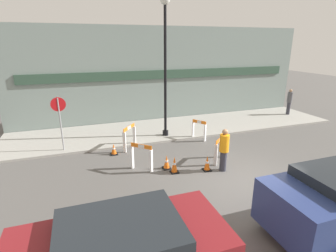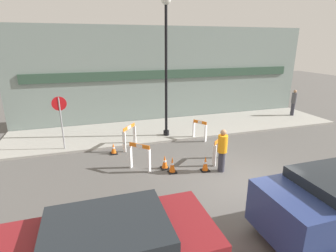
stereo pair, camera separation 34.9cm
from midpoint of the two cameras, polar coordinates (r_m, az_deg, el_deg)
ground_plane at (r=9.50m, az=17.34°, el=-12.03°), size 60.00×60.00×0.00m
sidewalk_slab at (r=14.68m, az=3.37°, el=-0.29°), size 18.00×3.78×0.11m
storefront_facade at (r=15.92m, az=1.03°, el=11.11°), size 18.00×0.22×5.50m
streetlamp_post at (r=12.53m, az=0.41°, el=15.92°), size 0.44×0.44×6.48m
stop_sign at (r=11.97m, az=-21.59°, el=2.34°), size 0.60×0.06×2.33m
barricade_0 at (r=10.66m, az=11.95°, el=-4.87°), size 0.81×0.72×1.02m
barricade_1 at (r=12.85m, az=7.68°, el=-0.85°), size 0.53×0.67×1.00m
barricade_2 at (r=11.85m, az=-7.56°, el=-2.13°), size 0.72×0.83×1.07m
barricade_3 at (r=9.82m, az=-5.16°, el=-6.51°), size 0.72×0.69×1.05m
traffic_cone_0 at (r=10.01m, az=0.29°, el=-7.92°), size 0.30×0.30×0.53m
traffic_cone_1 at (r=9.94m, az=9.14°, el=-8.17°), size 0.30×0.30×0.59m
traffic_cone_2 at (r=9.70m, az=1.98°, el=-8.49°), size 0.30×0.30×0.63m
traffic_cone_3 at (r=11.49m, az=-10.93°, el=-4.90°), size 0.30×0.30×0.48m
person_worker at (r=9.79m, az=12.74°, el=-5.00°), size 0.46×0.46×1.63m
person_pedestrian at (r=18.61m, az=26.17°, el=4.77°), size 0.34×0.34×1.65m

